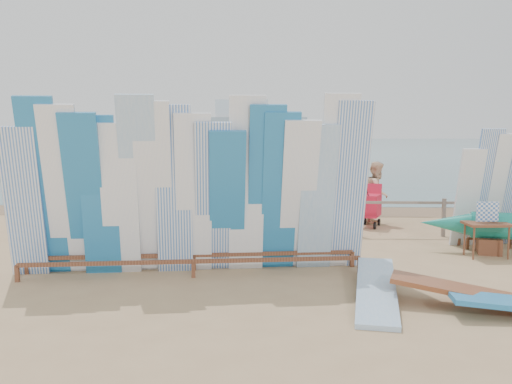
{
  "coord_description": "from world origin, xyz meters",
  "views": [
    {
      "loc": [
        0.08,
        -9.7,
        2.41
      ],
      "look_at": [
        -0.34,
        1.39,
        1.21
      ],
      "focal_mm": 38.0,
      "sensor_mm": 36.0,
      "label": 1
    }
  ],
  "objects_px": {
    "flat_board_c": "(491,310)",
    "stroller": "(370,210)",
    "beach_chair_left": "(264,220)",
    "beachgoer_5": "(350,184)",
    "main_surfboard_rack": "(193,194)",
    "beachgoer_9": "(469,188)",
    "beachgoer_8": "(377,192)",
    "beachgoer_0": "(114,190)",
    "flat_board_b": "(376,299)",
    "beach_chair_right": "(323,220)",
    "side_surfboard_rack": "(506,194)",
    "beachgoer_3": "(230,184)",
    "vendor_table": "(486,239)",
    "beachgoer_1": "(102,195)",
    "beachgoer_extra_1": "(103,183)"
  },
  "relations": [
    {
      "from": "flat_board_c",
      "to": "stroller",
      "type": "height_order",
      "value": "stroller"
    },
    {
      "from": "beach_chair_left",
      "to": "stroller",
      "type": "relative_size",
      "value": 0.73
    },
    {
      "from": "flat_board_c",
      "to": "beachgoer_5",
      "type": "distance_m",
      "value": 9.33
    },
    {
      "from": "beach_chair_left",
      "to": "main_surfboard_rack",
      "type": "bearing_deg",
      "value": -104.03
    },
    {
      "from": "beachgoer_9",
      "to": "beachgoer_8",
      "type": "bearing_deg",
      "value": -25.03
    },
    {
      "from": "beachgoer_5",
      "to": "beachgoer_0",
      "type": "distance_m",
      "value": 6.99
    },
    {
      "from": "flat_board_b",
      "to": "beach_chair_right",
      "type": "height_order",
      "value": "beach_chair_right"
    },
    {
      "from": "beach_chair_left",
      "to": "beachgoer_9",
      "type": "distance_m",
      "value": 6.9
    },
    {
      "from": "beachgoer_0",
      "to": "beach_chair_left",
      "type": "bearing_deg",
      "value": 94.44
    },
    {
      "from": "beach_chair_right",
      "to": "beachgoer_0",
      "type": "relative_size",
      "value": 0.52
    },
    {
      "from": "beachgoer_5",
      "to": "beachgoer_9",
      "type": "distance_m",
      "value": 3.6
    },
    {
      "from": "flat_board_b",
      "to": "flat_board_c",
      "type": "bearing_deg",
      "value": -8.32
    },
    {
      "from": "beachgoer_8",
      "to": "main_surfboard_rack",
      "type": "bearing_deg",
      "value": 166.16
    },
    {
      "from": "side_surfboard_rack",
      "to": "flat_board_b",
      "type": "distance_m",
      "value": 5.23
    },
    {
      "from": "main_surfboard_rack",
      "to": "beachgoer_3",
      "type": "bearing_deg",
      "value": 82.46
    },
    {
      "from": "beach_chair_left",
      "to": "flat_board_b",
      "type": "bearing_deg",
      "value": -72.82
    },
    {
      "from": "side_surfboard_rack",
      "to": "beach_chair_left",
      "type": "relative_size",
      "value": 3.14
    },
    {
      "from": "main_surfboard_rack",
      "to": "beach_chair_left",
      "type": "distance_m",
      "value": 4.7
    },
    {
      "from": "main_surfboard_rack",
      "to": "flat_board_c",
      "type": "height_order",
      "value": "main_surfboard_rack"
    },
    {
      "from": "main_surfboard_rack",
      "to": "vendor_table",
      "type": "distance_m",
      "value": 5.8
    },
    {
      "from": "beachgoer_8",
      "to": "beachgoer_1",
      "type": "distance_m",
      "value": 7.39
    },
    {
      "from": "main_surfboard_rack",
      "to": "flat_board_b",
      "type": "xyz_separation_m",
      "value": [
        2.88,
        -1.3,
        -1.38
      ]
    },
    {
      "from": "vendor_table",
      "to": "flat_board_c",
      "type": "height_order",
      "value": "vendor_table"
    },
    {
      "from": "beachgoer_extra_1",
      "to": "beachgoer_1",
      "type": "distance_m",
      "value": 2.38
    },
    {
      "from": "main_surfboard_rack",
      "to": "flat_board_c",
      "type": "relative_size",
      "value": 2.28
    },
    {
      "from": "flat_board_b",
      "to": "beach_chair_left",
      "type": "height_order",
      "value": "beach_chair_left"
    },
    {
      "from": "stroller",
      "to": "beachgoer_1",
      "type": "height_order",
      "value": "beachgoer_1"
    },
    {
      "from": "beachgoer_5",
      "to": "beachgoer_9",
      "type": "height_order",
      "value": "beachgoer_5"
    },
    {
      "from": "beachgoer_9",
      "to": "beachgoer_8",
      "type": "xyz_separation_m",
      "value": [
        -3.14,
        -1.96,
        0.07
      ]
    },
    {
      "from": "beachgoer_1",
      "to": "beachgoer_9",
      "type": "bearing_deg",
      "value": -85.97
    },
    {
      "from": "flat_board_b",
      "to": "beachgoer_5",
      "type": "height_order",
      "value": "beachgoer_5"
    },
    {
      "from": "beachgoer_3",
      "to": "beachgoer_1",
      "type": "relative_size",
      "value": 1.12
    },
    {
      "from": "beachgoer_5",
      "to": "flat_board_c",
      "type": "bearing_deg",
      "value": -159.61
    },
    {
      "from": "main_surfboard_rack",
      "to": "beachgoer_5",
      "type": "relative_size",
      "value": 3.58
    },
    {
      "from": "side_surfboard_rack",
      "to": "beachgoer_8",
      "type": "bearing_deg",
      "value": 119.32
    },
    {
      "from": "flat_board_c",
      "to": "beach_chair_left",
      "type": "height_order",
      "value": "beach_chair_left"
    },
    {
      "from": "vendor_table",
      "to": "beachgoer_1",
      "type": "height_order",
      "value": "beachgoer_1"
    },
    {
      "from": "stroller",
      "to": "beachgoer_9",
      "type": "distance_m",
      "value": 4.31
    },
    {
      "from": "side_surfboard_rack",
      "to": "beachgoer_3",
      "type": "height_order",
      "value": "side_surfboard_rack"
    },
    {
      "from": "stroller",
      "to": "beachgoer_9",
      "type": "xyz_separation_m",
      "value": [
        3.43,
        2.59,
        0.32
      ]
    },
    {
      "from": "stroller",
      "to": "beachgoer_3",
      "type": "relative_size",
      "value": 0.64
    },
    {
      "from": "flat_board_c",
      "to": "side_surfboard_rack",
      "type": "bearing_deg",
      "value": -7.07
    },
    {
      "from": "beachgoer_0",
      "to": "beachgoer_1",
      "type": "height_order",
      "value": "beachgoer_0"
    },
    {
      "from": "beachgoer_9",
      "to": "beachgoer_extra_1",
      "type": "bearing_deg",
      "value": -56.78
    },
    {
      "from": "flat_board_c",
      "to": "beachgoer_extra_1",
      "type": "distance_m",
      "value": 12.43
    },
    {
      "from": "side_surfboard_rack",
      "to": "beachgoer_8",
      "type": "xyz_separation_m",
      "value": [
        -2.17,
        2.99,
        -0.29
      ]
    },
    {
      "from": "beach_chair_left",
      "to": "beachgoer_extra_1",
      "type": "distance_m",
      "value": 5.91
    },
    {
      "from": "beachgoer_5",
      "to": "beachgoer_8",
      "type": "xyz_separation_m",
      "value": [
        0.45,
        -2.0,
        -0.03
      ]
    },
    {
      "from": "side_surfboard_rack",
      "to": "vendor_table",
      "type": "distance_m",
      "value": 1.49
    },
    {
      "from": "flat_board_c",
      "to": "beachgoer_1",
      "type": "xyz_separation_m",
      "value": [
        -7.62,
        6.91,
        0.77
      ]
    }
  ]
}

